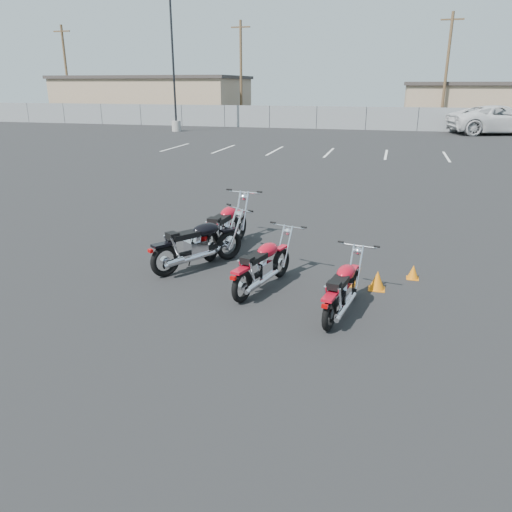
% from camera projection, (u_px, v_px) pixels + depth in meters
% --- Properties ---
extents(ground, '(120.00, 120.00, 0.00)m').
position_uv_depth(ground, '(235.00, 302.00, 8.46)').
color(ground, black).
rests_on(ground, ground).
extents(motorcycle_front_red, '(0.90, 2.34, 1.14)m').
position_uv_depth(motorcycle_front_red, '(226.00, 227.00, 10.97)').
color(motorcycle_front_red, black).
rests_on(motorcycle_front_red, ground).
extents(motorcycle_second_black, '(1.63, 2.05, 1.09)m').
position_uv_depth(motorcycle_second_black, '(198.00, 244.00, 9.90)').
color(motorcycle_second_black, black).
rests_on(motorcycle_second_black, ground).
extents(motorcycle_third_red, '(0.97, 2.00, 0.98)m').
position_uv_depth(motorcycle_third_red, '(263.00, 265.00, 8.88)').
color(motorcycle_third_red, black).
rests_on(motorcycle_third_red, ground).
extents(motorcycle_rear_red, '(0.75, 1.89, 0.93)m').
position_uv_depth(motorcycle_rear_red, '(343.00, 289.00, 7.92)').
color(motorcycle_rear_red, black).
rests_on(motorcycle_rear_red, ground).
extents(training_cone_near, '(0.23, 0.23, 0.27)m').
position_uv_depth(training_cone_near, '(413.00, 272.00, 9.45)').
color(training_cone_near, orange).
rests_on(training_cone_near, ground).
extents(training_cone_extra, '(0.29, 0.29, 0.35)m').
position_uv_depth(training_cone_extra, '(377.00, 280.00, 8.95)').
color(training_cone_extra, orange).
rests_on(training_cone_extra, ground).
extents(light_pole_west, '(0.80, 0.70, 10.70)m').
position_uv_depth(light_pole_west, '(175.00, 94.00, 38.20)').
color(light_pole_west, '#999791').
rests_on(light_pole_west, ground).
extents(chainlink_fence, '(80.06, 0.06, 1.80)m').
position_uv_depth(chainlink_fence, '(366.00, 118.00, 40.08)').
color(chainlink_fence, slate).
rests_on(chainlink_fence, ground).
extents(tan_building_west, '(18.40, 10.40, 4.30)m').
position_uv_depth(tan_building_west, '(154.00, 98.00, 51.53)').
color(tan_building_west, tan).
rests_on(tan_building_west, ground).
extents(tan_building_east, '(14.40, 9.40, 3.70)m').
position_uv_depth(tan_building_east, '(484.00, 103.00, 45.49)').
color(tan_building_east, tan).
rests_on(tan_building_east, ground).
extents(utility_pole_a, '(1.80, 0.24, 9.00)m').
position_uv_depth(utility_pole_a, '(66.00, 72.00, 49.96)').
color(utility_pole_a, '#4F3924').
rests_on(utility_pole_a, ground).
extents(utility_pole_b, '(1.80, 0.24, 9.00)m').
position_uv_depth(utility_pole_b, '(241.00, 71.00, 46.39)').
color(utility_pole_b, '#4F3924').
rests_on(utility_pole_b, ground).
extents(utility_pole_c, '(1.80, 0.24, 9.00)m').
position_uv_depth(utility_pole_c, '(447.00, 69.00, 41.00)').
color(utility_pole_c, '#4F3924').
rests_on(utility_pole_c, ground).
extents(parking_line_stripes, '(15.12, 4.00, 0.01)m').
position_uv_depth(parking_line_stripes, '(302.00, 152.00, 27.32)').
color(parking_line_stripes, silver).
rests_on(parking_line_stripes, ground).
extents(white_van, '(5.56, 9.13, 3.24)m').
position_uv_depth(white_van, '(502.00, 111.00, 36.27)').
color(white_van, silver).
rests_on(white_van, ground).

